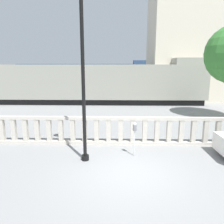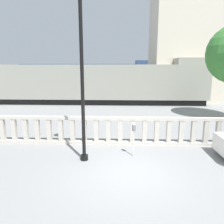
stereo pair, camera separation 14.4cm
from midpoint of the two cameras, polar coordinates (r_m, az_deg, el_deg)
The scene contains 7 objects.
ground_plane at distance 7.71m, azimuth 4.78°, elevation -15.77°, with size 160.00×160.00×0.00m, color gray.
balustrade at distance 10.13m, azimuth 4.17°, elevation -4.92°, with size 12.60×0.24×1.31m.
lamppost at distance 8.01m, azimuth -7.43°, elevation 13.92°, with size 0.41×0.41×6.24m.
parking_meter at distance 8.72m, azimuth 6.21°, elevation -4.74°, with size 0.15×0.15×1.39m.
train_near at distance 21.32m, azimuth -5.33°, elevation 7.44°, with size 22.28×2.62×4.34m.
train_far at distance 38.60m, azimuth -6.23°, elevation 9.52°, with size 22.84×2.61×4.59m.
building_block at distance 26.90m, azimuth 21.36°, elevation 18.19°, with size 9.51×7.01×13.85m.
Camera 2 is at (-0.27, -6.83, 3.56)m, focal length 35.00 mm.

